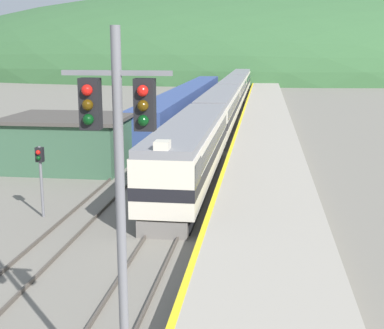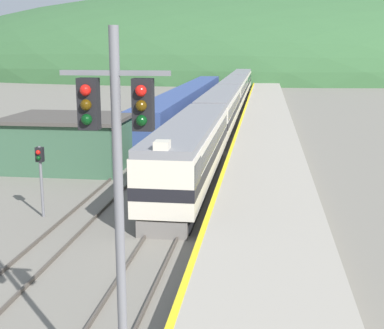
{
  "view_description": "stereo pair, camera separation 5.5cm",
  "coord_description": "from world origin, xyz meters",
  "px_view_note": "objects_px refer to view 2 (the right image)",
  "views": [
    {
      "loc": [
        4.26,
        -3.21,
        8.23
      ],
      "look_at": [
        0.7,
        23.24,
        2.32
      ],
      "focal_mm": 50.0,
      "sensor_mm": 36.0,
      "label": 1
    },
    {
      "loc": [
        4.31,
        -3.2,
        8.23
      ],
      "look_at": [
        0.7,
        23.24,
        2.32
      ],
      "focal_mm": 50.0,
      "sensor_mm": 36.0,
      "label": 2
    }
  ],
  "objects_px": {
    "carriage_third": "(234,92)",
    "signal_mast_main": "(118,176)",
    "express_train_lead_car": "(191,151)",
    "signal_post_siding": "(40,166)",
    "carriage_second": "(220,110)",
    "carriage_fourth": "(241,82)",
    "siding_train": "(188,103)"
  },
  "relations": [
    {
      "from": "carriage_third",
      "to": "carriage_fourth",
      "type": "distance_m",
      "value": 21.88
    },
    {
      "from": "siding_train",
      "to": "carriage_fourth",
      "type": "bearing_deg",
      "value": 82.73
    },
    {
      "from": "carriage_fourth",
      "to": "carriage_second",
      "type": "bearing_deg",
      "value": -90.0
    },
    {
      "from": "express_train_lead_car",
      "to": "carriage_second",
      "type": "bearing_deg",
      "value": 90.0
    },
    {
      "from": "express_train_lead_car",
      "to": "carriage_third",
      "type": "height_order",
      "value": "express_train_lead_car"
    },
    {
      "from": "carriage_third",
      "to": "siding_train",
      "type": "relative_size",
      "value": 0.44
    },
    {
      "from": "carriage_third",
      "to": "signal_mast_main",
      "type": "relative_size",
      "value": 2.43
    },
    {
      "from": "carriage_fourth",
      "to": "signal_mast_main",
      "type": "relative_size",
      "value": 2.43
    },
    {
      "from": "express_train_lead_car",
      "to": "carriage_third",
      "type": "bearing_deg",
      "value": 90.0
    },
    {
      "from": "signal_post_siding",
      "to": "carriage_third",
      "type": "bearing_deg",
      "value": 82.74
    },
    {
      "from": "express_train_lead_car",
      "to": "carriage_third",
      "type": "relative_size",
      "value": 0.91
    },
    {
      "from": "carriage_second",
      "to": "carriage_third",
      "type": "height_order",
      "value": "same"
    },
    {
      "from": "carriage_third",
      "to": "express_train_lead_car",
      "type": "bearing_deg",
      "value": -90.0
    },
    {
      "from": "express_train_lead_car",
      "to": "signal_mast_main",
      "type": "distance_m",
      "value": 21.16
    },
    {
      "from": "carriage_second",
      "to": "siding_train",
      "type": "bearing_deg",
      "value": 116.96
    },
    {
      "from": "siding_train",
      "to": "signal_post_siding",
      "type": "height_order",
      "value": "siding_train"
    },
    {
      "from": "carriage_fourth",
      "to": "siding_train",
      "type": "bearing_deg",
      "value": -97.27
    },
    {
      "from": "carriage_second",
      "to": "signal_post_siding",
      "type": "distance_m",
      "value": 28.94
    },
    {
      "from": "signal_mast_main",
      "to": "carriage_third",
      "type": "bearing_deg",
      "value": 91.26
    },
    {
      "from": "express_train_lead_car",
      "to": "carriage_second",
      "type": "relative_size",
      "value": 0.91
    },
    {
      "from": "express_train_lead_car",
      "to": "signal_post_siding",
      "type": "xyz_separation_m",
      "value": [
        -6.38,
        -7.03,
        0.41
      ]
    },
    {
      "from": "carriage_fourth",
      "to": "signal_mast_main",
      "type": "xyz_separation_m",
      "value": [
        1.41,
        -85.78,
        3.53
      ]
    },
    {
      "from": "carriage_third",
      "to": "carriage_fourth",
      "type": "relative_size",
      "value": 1.0
    },
    {
      "from": "express_train_lead_car",
      "to": "carriage_third",
      "type": "xyz_separation_m",
      "value": [
        0.0,
        43.08,
        -0.01
      ]
    },
    {
      "from": "carriage_second",
      "to": "signal_mast_main",
      "type": "relative_size",
      "value": 2.43
    },
    {
      "from": "carriage_third",
      "to": "signal_mast_main",
      "type": "xyz_separation_m",
      "value": [
        1.41,
        -63.9,
        3.53
      ]
    },
    {
      "from": "carriage_second",
      "to": "carriage_fourth",
      "type": "xyz_separation_m",
      "value": [
        0.0,
        43.76,
        0.0
      ]
    },
    {
      "from": "siding_train",
      "to": "signal_post_siding",
      "type": "relative_size",
      "value": 13.49
    },
    {
      "from": "carriage_second",
      "to": "carriage_fourth",
      "type": "bearing_deg",
      "value": 90.0
    },
    {
      "from": "signal_post_siding",
      "to": "carriage_fourth",
      "type": "bearing_deg",
      "value": 84.94
    },
    {
      "from": "express_train_lead_car",
      "to": "carriage_second",
      "type": "height_order",
      "value": "express_train_lead_car"
    },
    {
      "from": "express_train_lead_car",
      "to": "carriage_fourth",
      "type": "height_order",
      "value": "express_train_lead_car"
    }
  ]
}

